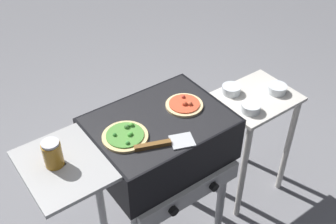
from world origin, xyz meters
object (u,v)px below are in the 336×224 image
Objects in this scene: grill at (158,144)px; pizza_pepperoni at (184,105)px; topping_bowl_near at (251,108)px; pizza_veggie at (125,136)px; topping_bowl_far at (231,90)px; spatula at (165,143)px; prep_table at (251,125)px; topping_bowl_middle at (277,89)px; sauce_jar at (53,154)px.

grill is 0.23m from pizza_pepperoni.
pizza_pepperoni reaches higher than topping_bowl_near.
topping_bowl_far is (0.76, 0.12, -0.14)m from pizza_veggie.
pizza_veggie is 0.77× the size of spatula.
pizza_pepperoni is 0.89× the size of pizza_veggie.
pizza_pepperoni is (0.17, 0.01, 0.15)m from grill.
grill is 0.23m from pizza_veggie.
topping_bowl_far is (0.03, 0.18, 0.00)m from topping_bowl_near.
topping_bowl_far is (-0.09, 0.11, 0.23)m from prep_table.
pizza_veggie is (-0.34, -0.02, 0.00)m from pizza_pepperoni.
topping_bowl_near is at bearing -99.15° from topping_bowl_far.
pizza_veggie is 1.87× the size of topping_bowl_middle.
spatula is 2.49× the size of topping_bowl_far.
spatula is 0.88m from topping_bowl_middle.
pizza_pepperoni is 0.45m from topping_bowl_far.
grill reaches higher than topping_bowl_far.
grill is 0.53m from sauce_jar.
pizza_pepperoni and pizza_veggie have the same top height.
topping_bowl_near is (0.55, -0.07, 0.01)m from grill.
prep_table is (0.74, 0.15, -0.37)m from spatula.
pizza_veggie is 0.93m from prep_table.
prep_table is 7.03× the size of topping_bowl_far.
pizza_veggie is 0.27× the size of prep_table.
topping_bowl_near is at bearing -171.45° from topping_bowl_middle.
pizza_veggie is 1.92× the size of topping_bowl_far.
pizza_pepperoni is at bearing 35.01° from spatula.
pizza_pepperoni is 0.28m from spatula.
sauce_jar reaches higher than pizza_pepperoni.
sauce_jar is at bearing 179.35° from pizza_pepperoni.
spatula reaches higher than topping_bowl_far.
topping_bowl_middle is (0.97, -0.02, -0.14)m from pizza_veggie.
pizza_veggie is 1.94× the size of topping_bowl_near.
topping_bowl_far is at bearing 4.85° from sauce_jar.
pizza_veggie is at bearing -5.46° from sauce_jar.
topping_bowl_middle is (0.63, -0.05, -0.14)m from pizza_pepperoni.
prep_table is at bearing 0.37° from grill.
grill is at bearing 177.61° from topping_bowl_middle.
sauce_jar is 1.11× the size of topping_bowl_middle.
sauce_jar is at bearing 174.54° from pizza_veggie.
pizza_pepperoni is 0.34m from pizza_veggie.
sauce_jar is (-0.49, 0.02, 0.20)m from grill.
pizza_veggie is 0.32m from sauce_jar.
pizza_pepperoni is at bearing 4.72° from grill.
pizza_veggie is at bearing -177.15° from grill.
pizza_veggie is 0.98m from topping_bowl_middle.
grill is at bearing 66.89° from spatula.
grill is at bearing -179.63° from prep_table.
prep_table is 0.27m from topping_bowl_near.
grill is 8.86× the size of topping_bowl_middle.
sauce_jar is 1.09m from topping_bowl_far.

